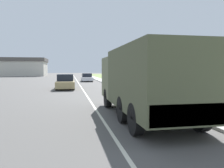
{
  "coord_description": "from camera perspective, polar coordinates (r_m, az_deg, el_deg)",
  "views": [
    {
      "loc": [
        -1.33,
        3.41,
        2.1
      ],
      "look_at": [
        0.74,
        14.04,
        1.37
      ],
      "focal_mm": 35.0,
      "sensor_mm": 36.0,
      "label": 1
    }
  ],
  "objects": [
    {
      "name": "ground_plane",
      "position": [
        36.67,
        -8.92,
        0.54
      ],
      "size": [
        180.0,
        180.0,
        0.0
      ],
      "primitive_type": "plane",
      "color": "#565451"
    },
    {
      "name": "grass_strip_right",
      "position": [
        38.05,
        4.6,
        0.71
      ],
      "size": [
        7.0,
        120.0,
        0.02
      ],
      "color": "olive",
      "rests_on": "ground"
    },
    {
      "name": "pickup_truck",
      "position": [
        16.77,
        23.08,
        -0.65
      ],
      "size": [
        2.01,
        5.46,
        1.8
      ],
      "color": "silver",
      "rests_on": "grass_strip_right"
    },
    {
      "name": "building_distant",
      "position": [
        74.84,
        -22.86,
        4.12
      ],
      "size": [
        16.13,
        12.56,
        5.56
      ],
      "color": "beige",
      "rests_on": "ground"
    },
    {
      "name": "car_second_ahead",
      "position": [
        38.13,
        -6.59,
        1.64
      ],
      "size": [
        1.83,
        4.47,
        1.39
      ],
      "color": "silver",
      "rests_on": "ground"
    },
    {
      "name": "lane_centre_stripe",
      "position": [
        36.67,
        -8.92,
        0.54
      ],
      "size": [
        0.12,
        120.0,
        0.0
      ],
      "color": "silver",
      "rests_on": "ground"
    },
    {
      "name": "car_nearest_ahead",
      "position": [
        23.98,
        -12.1,
        0.45
      ],
      "size": [
        1.89,
        4.86,
        1.57
      ],
      "color": "tan",
      "rests_on": "ground"
    },
    {
      "name": "sidewalk_right",
      "position": [
        37.1,
        -1.96,
        0.72
      ],
      "size": [
        1.8,
        120.0,
        0.12
      ],
      "color": "beige",
      "rests_on": "ground"
    },
    {
      "name": "military_truck",
      "position": [
        9.53,
        8.49,
        1.28
      ],
      "size": [
        2.57,
        7.82,
        2.97
      ],
      "color": "#606647",
      "rests_on": "ground"
    }
  ]
}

